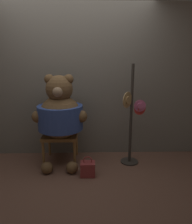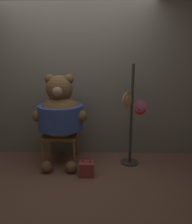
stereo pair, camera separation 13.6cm
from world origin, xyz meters
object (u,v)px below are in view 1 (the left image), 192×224
handbag_on_ground (88,169)px  teddy_bear (60,114)px  chair (61,129)px  hat_display_rack (132,121)px

handbag_on_ground → teddy_bear: bearing=137.9°
chair → teddy_bear: teddy_bear is taller
teddy_bear → hat_display_rack: 1.09m
chair → teddy_bear: 0.34m
hat_display_rack → handbag_on_ground: hat_display_rack is taller
chair → handbag_on_ground: bearing=-51.7°
teddy_bear → handbag_on_ground: size_ratio=4.74×
teddy_bear → handbag_on_ground: teddy_bear is taller
teddy_bear → handbag_on_ground: (0.41, -0.37, -0.70)m
chair → teddy_bear: bearing=-83.3°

